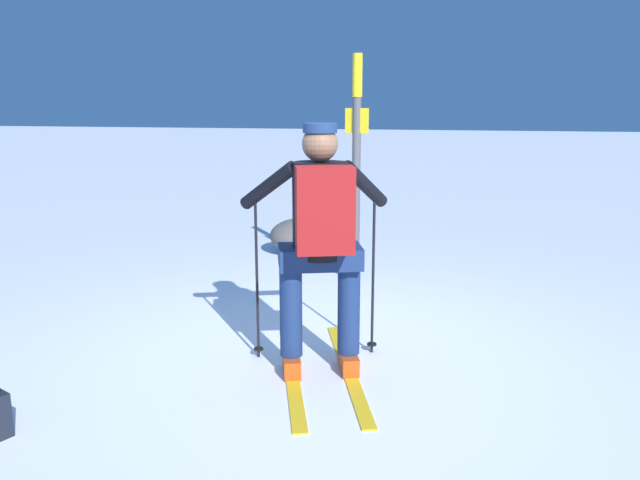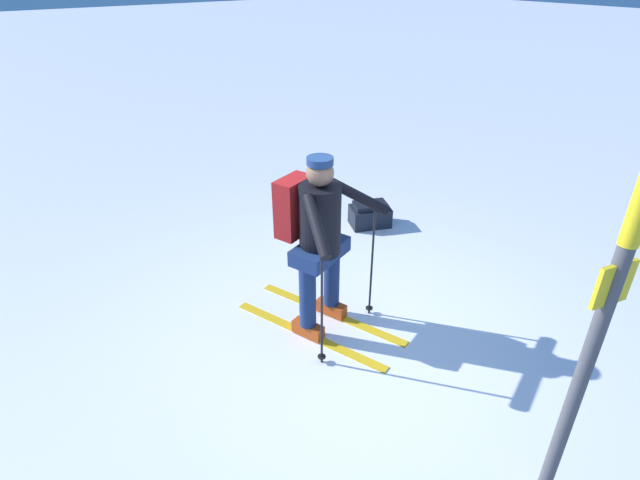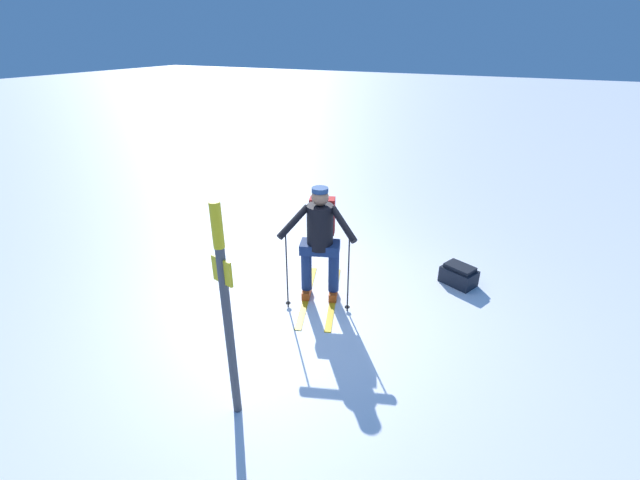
% 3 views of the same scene
% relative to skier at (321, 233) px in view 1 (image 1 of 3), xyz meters
% --- Properties ---
extents(ground_plane, '(80.00, 80.00, 0.00)m').
position_rel_skier_xyz_m(ground_plane, '(-0.08, 0.30, -0.97)').
color(ground_plane, white).
extents(skier, '(1.12, 1.70, 1.67)m').
position_rel_skier_xyz_m(skier, '(0.00, 0.00, 0.00)').
color(skier, gold).
rests_on(skier, ground_plane).
extents(trail_marker, '(0.24, 0.10, 2.25)m').
position_rel_skier_xyz_m(trail_marker, '(-0.17, 2.27, 0.36)').
color(trail_marker, '#4C4C51').
rests_on(trail_marker, ground_plane).
extents(rock_boulder, '(0.79, 0.67, 0.43)m').
position_rel_skier_xyz_m(rock_boulder, '(-1.01, 3.30, -0.75)').
color(rock_boulder, '#5B5651').
rests_on(rock_boulder, ground_plane).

